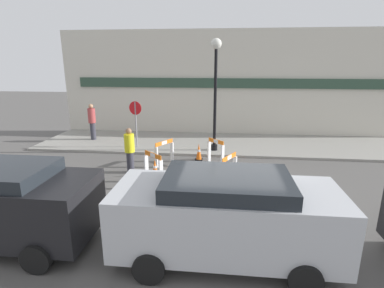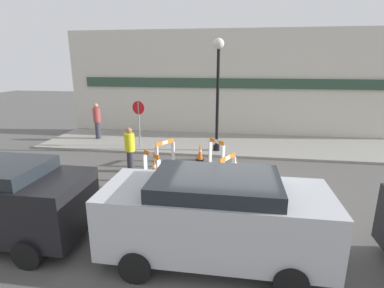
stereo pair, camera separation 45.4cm
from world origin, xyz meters
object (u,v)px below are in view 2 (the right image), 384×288
object	(u,v)px
streetlamp_post	(218,80)
parked_car_1	(215,214)
stop_sign	(139,116)
person_pedestrian	(97,120)
person_worker	(130,148)

from	to	relation	value
streetlamp_post	parked_car_1	distance (m)	7.71
stop_sign	person_pedestrian	distance (m)	2.82
stop_sign	parked_car_1	distance (m)	8.55
person_worker	parked_car_1	size ratio (longest dim) A/B	0.37
stop_sign	person_pedestrian	bearing A→B (deg)	-11.23
stop_sign	person_worker	distance (m)	3.10
stop_sign	streetlamp_post	bearing A→B (deg)	-170.40
parked_car_1	person_pedestrian	bearing A→B (deg)	127.49
streetlamp_post	parked_car_1	bearing A→B (deg)	-86.21
person_worker	person_pedestrian	world-z (taller)	person_pedestrian
person_pedestrian	person_worker	bearing A→B (deg)	111.20
person_pedestrian	parked_car_1	distance (m)	10.84
person_pedestrian	stop_sign	bearing A→B (deg)	140.12
stop_sign	person_worker	bearing A→B (deg)	113.53
person_pedestrian	streetlamp_post	bearing A→B (deg)	151.80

